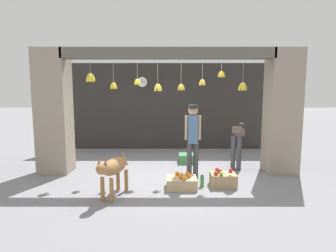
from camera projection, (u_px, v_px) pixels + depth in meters
ground_plane at (168, 176)px, 5.94m from camera, size 60.00×60.00×0.00m
shop_back_wall at (168, 107)px, 8.77m from camera, size 6.59×0.12×2.85m
shop_pillar_left at (54, 112)px, 6.07m from camera, size 0.70×0.60×2.85m
shop_pillar_right at (282, 112)px, 6.07m from camera, size 0.70×0.60×2.85m
storefront_awning at (168, 56)px, 5.74m from camera, size 4.69×0.26×0.97m
dog at (113, 168)px, 4.66m from camera, size 0.50×1.04×0.77m
shopkeeper at (193, 136)px, 5.59m from camera, size 0.34×0.27×1.62m
worker_stooping at (238, 139)px, 6.52m from camera, size 0.50×0.80×1.10m
fruit_crate_oranges at (182, 182)px, 5.15m from camera, size 0.59×0.44×0.29m
fruit_crate_apples at (223, 179)px, 5.26m from camera, size 0.50×0.39×0.34m
produce_box_green at (187, 158)px, 7.08m from camera, size 0.41×0.44×0.23m
water_bottle at (202, 181)px, 5.23m from camera, size 0.07×0.07×0.24m
wall_clock at (142, 82)px, 8.60m from camera, size 0.35×0.03×0.35m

